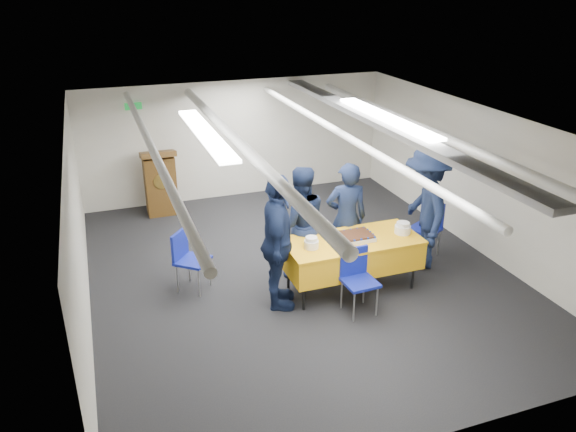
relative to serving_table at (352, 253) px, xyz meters
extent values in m
plane|color=black|center=(-0.53, 0.66, -0.56)|extent=(7.00, 7.00, 0.00)
cube|color=silver|center=(-0.53, 4.15, 0.59)|extent=(6.00, 0.02, 2.30)
cube|color=silver|center=(-3.52, 0.66, 0.59)|extent=(0.02, 7.00, 2.30)
cube|color=silver|center=(2.46, 0.66, 0.59)|extent=(0.02, 7.00, 2.30)
cube|color=white|center=(-0.53, 0.66, 1.73)|extent=(6.00, 7.00, 0.02)
cylinder|color=silver|center=(-2.53, 0.66, 1.62)|extent=(0.10, 6.90, 0.10)
cylinder|color=silver|center=(-1.43, 0.66, 1.58)|extent=(0.14, 6.90, 0.14)
cylinder|color=silver|center=(0.07, 0.66, 1.54)|extent=(0.10, 6.90, 0.10)
cylinder|color=silver|center=(1.37, 0.66, 1.50)|extent=(0.14, 6.90, 0.14)
cube|color=gray|center=(0.67, 0.66, 1.64)|extent=(0.28, 6.90, 0.08)
cube|color=white|center=(-1.83, 0.66, 1.71)|extent=(0.25, 2.60, 0.04)
cube|color=white|center=(0.77, 0.66, 1.71)|extent=(0.25, 2.60, 0.04)
cube|color=#0C591E|center=(-2.43, 4.13, 1.39)|extent=(0.30, 0.04, 0.12)
cylinder|color=black|center=(-0.83, -0.31, -0.38)|extent=(0.04, 0.04, 0.36)
cylinder|color=black|center=(0.83, -0.31, -0.38)|extent=(0.04, 0.04, 0.36)
cylinder|color=black|center=(-0.83, 0.31, -0.38)|extent=(0.04, 0.04, 0.36)
cylinder|color=black|center=(0.83, 0.31, -0.38)|extent=(0.04, 0.04, 0.36)
cube|color=yellow|center=(0.00, 0.00, -0.01)|extent=(1.88, 0.83, 0.39)
cube|color=yellow|center=(0.00, 0.00, 0.20)|extent=(1.90, 0.85, 0.03)
cube|color=white|center=(0.05, 0.00, 0.24)|extent=(0.46, 0.37, 0.06)
cube|color=black|center=(0.05, 0.00, 0.28)|extent=(0.44, 0.35, 0.02)
sphere|color=navy|center=(-0.15, -0.17, 0.28)|extent=(0.04, 0.04, 0.04)
sphere|color=navy|center=(-0.15, 0.17, 0.28)|extent=(0.04, 0.04, 0.04)
sphere|color=navy|center=(-0.05, -0.17, 0.28)|extent=(0.04, 0.04, 0.04)
sphere|color=navy|center=(-0.05, 0.17, 0.28)|extent=(0.04, 0.04, 0.04)
sphere|color=navy|center=(0.05, -0.17, 0.28)|extent=(0.04, 0.04, 0.04)
sphere|color=navy|center=(0.05, 0.17, 0.28)|extent=(0.04, 0.04, 0.04)
sphere|color=navy|center=(0.15, -0.17, 0.28)|extent=(0.04, 0.04, 0.04)
sphere|color=navy|center=(0.15, 0.17, 0.28)|extent=(0.04, 0.04, 0.04)
sphere|color=navy|center=(0.25, -0.17, 0.28)|extent=(0.04, 0.04, 0.04)
sphere|color=navy|center=(0.25, 0.17, 0.28)|extent=(0.04, 0.04, 0.04)
sphere|color=navy|center=(-0.17, -0.08, 0.28)|extent=(0.04, 0.04, 0.04)
sphere|color=navy|center=(0.27, -0.08, 0.28)|extent=(0.04, 0.04, 0.04)
sphere|color=navy|center=(-0.17, 0.00, 0.28)|extent=(0.04, 0.04, 0.04)
sphere|color=navy|center=(0.27, 0.00, 0.28)|extent=(0.04, 0.04, 0.04)
sphere|color=navy|center=(-0.17, 0.08, 0.28)|extent=(0.04, 0.04, 0.04)
sphere|color=navy|center=(0.27, 0.08, 0.28)|extent=(0.04, 0.04, 0.04)
cylinder|color=white|center=(-0.63, -0.05, 0.27)|extent=(0.20, 0.20, 0.11)
cylinder|color=white|center=(-0.63, -0.05, 0.34)|extent=(0.16, 0.16, 0.05)
cylinder|color=white|center=(0.76, -0.05, 0.27)|extent=(0.22, 0.22, 0.11)
cylinder|color=white|center=(0.76, -0.05, 0.35)|extent=(0.18, 0.18, 0.05)
cube|color=brown|center=(-2.13, 3.71, -0.01)|extent=(0.55, 0.45, 1.10)
cube|color=brown|center=(-2.13, 3.68, 0.59)|extent=(0.62, 0.53, 0.21)
cylinder|color=gold|center=(-2.13, 3.47, 0.14)|extent=(0.28, 0.02, 0.28)
cylinder|color=gray|center=(-0.32, -0.78, -0.34)|extent=(0.02, 0.02, 0.43)
cylinder|color=gray|center=(0.02, -0.76, -0.34)|extent=(0.02, 0.02, 0.43)
cylinder|color=gray|center=(-0.34, -0.44, -0.34)|extent=(0.02, 0.02, 0.43)
cylinder|color=gray|center=(0.00, -0.42, -0.34)|extent=(0.02, 0.02, 0.43)
cube|color=navy|center=(-0.16, -0.60, -0.11)|extent=(0.44, 0.44, 0.04)
cube|color=navy|center=(-0.17, -0.41, 0.11)|extent=(0.40, 0.06, 0.40)
cylinder|color=gray|center=(1.31, 0.63, -0.34)|extent=(0.02, 0.02, 0.43)
cylinder|color=gray|center=(1.47, 0.32, -0.34)|extent=(0.02, 0.02, 0.43)
cylinder|color=gray|center=(1.62, 0.78, -0.34)|extent=(0.02, 0.02, 0.43)
cylinder|color=gray|center=(1.77, 0.48, -0.34)|extent=(0.02, 0.02, 0.43)
cube|color=navy|center=(1.54, 0.55, -0.11)|extent=(0.56, 0.56, 0.04)
cube|color=navy|center=(1.71, 0.64, 0.11)|extent=(0.22, 0.37, 0.40)
cylinder|color=gray|center=(-2.08, 0.49, -0.34)|extent=(0.02, 0.02, 0.43)
cylinder|color=gray|center=(-1.86, 0.75, -0.34)|extent=(0.02, 0.02, 0.43)
cylinder|color=gray|center=(-2.34, 0.71, -0.34)|extent=(0.02, 0.02, 0.43)
cylinder|color=gray|center=(-2.12, 0.97, -0.34)|extent=(0.02, 0.02, 0.43)
cube|color=navy|center=(-2.10, 0.73, -0.11)|extent=(0.59, 0.59, 0.04)
cube|color=navy|center=(-2.25, 0.85, 0.11)|extent=(0.28, 0.33, 0.40)
imported|color=black|center=(0.16, 0.55, 0.29)|extent=(0.68, 0.52, 1.69)
imported|color=black|center=(-0.55, 0.59, 0.29)|extent=(0.90, 0.74, 1.70)
imported|color=black|center=(-1.11, -0.07, 0.37)|extent=(0.77, 1.18, 1.86)
imported|color=black|center=(1.31, 0.27, 0.38)|extent=(1.01, 1.36, 1.88)
camera|label=1|loc=(-3.19, -6.27, 3.58)|focal=35.00mm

